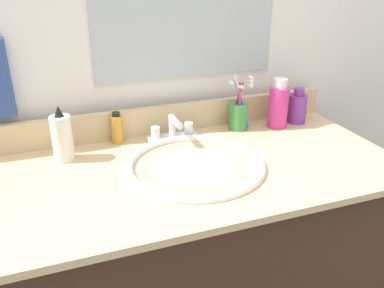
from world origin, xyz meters
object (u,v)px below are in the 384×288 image
Objects in this scene: cup_green at (239,114)px; bottle_soap_pink at (278,105)px; faucet at (173,131)px; bottle_oil_amber at (117,129)px; bottle_cream_purple at (297,108)px; bottle_lotion_white at (62,137)px.

bottle_soap_pink is at bearing -10.45° from cup_green.
bottle_oil_amber reaches higher than faucet.
faucet is 0.46m from bottle_cream_purple.
bottle_lotion_white is (-0.33, -0.03, 0.04)m from faucet.
bottle_lotion_white reaches higher than faucet.
bottle_cream_purple is at bearing 1.91° from bottle_lotion_white.
bottle_lotion_white is at bearing -157.84° from bottle_oil_amber.
bottle_cream_purple is 0.22m from cup_green.
bottle_lotion_white is at bearing -178.09° from bottle_cream_purple.
bottle_oil_amber is at bearing 174.35° from bottle_soap_pink.
bottle_oil_amber is (0.17, 0.07, -0.02)m from bottle_lotion_white.
faucet is 0.37m from bottle_soap_pink.
bottle_soap_pink is 0.89× the size of cup_green.
bottle_soap_pink is 1.03× the size of bottle_lotion_white.
bottle_lotion_white is 0.18m from bottle_oil_amber.
faucet is 1.31× the size of bottle_cream_purple.
bottle_soap_pink is 1.37× the size of bottle_cream_purple.
bottle_cream_purple is (0.79, 0.03, -0.02)m from bottle_lotion_white.
bottle_oil_amber is (-0.17, 0.04, 0.02)m from faucet.
bottle_oil_amber is at bearing 166.86° from faucet.
cup_green is at bearing 3.95° from bottle_lotion_white.
bottle_lotion_white reaches higher than bottle_cream_purple.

